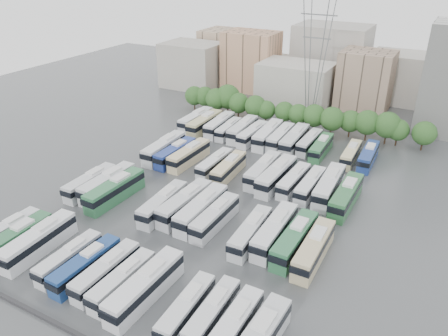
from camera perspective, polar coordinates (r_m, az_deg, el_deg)
The scene contains 51 objects.
ground at distance 78.01m, azimuth -2.18°, elevation -4.63°, with size 220.00×220.00×0.00m, color #424447.
parapet at distance 58.20m, azimuth -19.94°, elevation -19.13°, with size 56.00×0.50×0.50m, color #2D2D30.
tree_line at distance 111.28m, azimuth 8.71°, elevation 7.38°, with size 64.79×7.80×8.36m.
city_buildings at distance 139.46m, azimuth 10.53°, elevation 12.70°, with size 102.00×35.00×20.00m.
electricity_pylon at distance 114.00m, azimuth 11.91°, elevation 15.08°, with size 9.00×6.91×33.83m.
bus_r0_s0 at distance 75.59m, azimuth -26.37°, elevation -7.38°, with size 2.49×10.88×3.41m.
bus_r0_s1 at distance 72.75m, azimuth -25.47°, elevation -8.37°, with size 2.95×12.21×3.81m.
bus_r0_s2 at distance 70.79m, azimuth -23.06°, elevation -8.72°, with size 3.45×13.18×4.10m.
bus_r0_s4 at distance 66.25m, azimuth -19.57°, elevation -11.00°, with size 2.50×11.04×3.46m.
bus_r0_s5 at distance 64.06m, azimuth -17.60°, elevation -12.00°, with size 2.84×11.68×3.65m.
bus_r0_s6 at distance 62.34m, azimuth -15.13°, elevation -12.85°, with size 2.60×11.57×3.62m.
bus_r0_s7 at distance 60.38m, azimuth -13.12°, elevation -14.12°, with size 2.68×11.32×3.54m.
bus_r0_s8 at distance 58.45m, azimuth -10.25°, elevation -14.97°, with size 3.22×13.46×4.20m.
bus_r0_s10 at distance 55.55m, azimuth -4.93°, elevation -17.77°, with size 2.81×11.03×3.44m.
bus_r0_s11 at distance 54.85m, azimuth -1.56°, elevation -18.39°, with size 2.63×10.97×3.43m.
bus_r0_s12 at distance 53.03m, azimuth 1.18°, elevation -20.17°, with size 2.59×11.81×3.70m.
bus_r1_s0 at distance 84.61m, azimuth -17.09°, elevation -1.81°, with size 2.78×11.94×3.73m.
bus_r1_s1 at distance 83.11m, azimuth -14.97°, elevation -1.92°, with size 2.83×12.99×4.08m.
bus_r1_s2 at distance 80.34m, azimuth -14.05°, elevation -2.81°, with size 3.26×13.36×4.17m.
bus_r1_s5 at distance 74.98m, azimuth -7.98°, elevation -4.60°, with size 3.30×12.47×3.88m.
bus_r1_s6 at distance 74.41m, azimuth -5.13°, elevation -4.57°, with size 3.41×13.32×4.15m.
bus_r1_s7 at distance 72.56m, azimuth -2.98°, elevation -5.37°, with size 2.92×13.33×4.18m.
bus_r1_s8 at distance 70.80m, azimuth -1.19°, elevation -6.41°, with size 2.83×12.13×3.79m.
bus_r1_s10 at distance 67.46m, azimuth 3.49°, elevation -8.35°, with size 3.09×12.05×3.75m.
bus_r1_s11 at distance 67.75m, azimuth 6.64°, elevation -8.14°, with size 3.04×13.18×4.12m.
bus_r1_s12 at distance 66.38m, azimuth 9.22°, elevation -9.17°, with size 3.10×13.09×4.09m.
bus_r1_s13 at distance 65.06m, azimuth 11.65°, elevation -10.30°, with size 2.88×12.76×4.00m.
bus_r2_s1 at distance 95.27m, azimuth -7.83°, elevation 2.61°, with size 3.32×13.48×4.20m.
bus_r2_s2 at distance 93.11m, azimuth -6.37°, elevation 1.99°, with size 3.01×12.27×3.83m.
bus_r2_s3 at distance 91.80m, azimuth -4.59°, elevation 1.73°, with size 3.12×12.58×3.92m.
bus_r2_s5 at distance 88.20m, azimuth -1.24°, elevation 0.58°, with size 2.63×11.26×3.52m.
bus_r2_s6 at distance 86.23m, azimuth 0.62°, elevation 0.01°, with size 3.10×11.86×3.69m.
bus_r2_s8 at distance 85.36m, azimuth 5.09°, elevation -0.28°, with size 3.02×12.83×4.01m.
bus_r2_s9 at distance 83.45m, azimuth 6.85°, elevation -0.95°, with size 3.38×13.58×4.23m.
bus_r2_s10 at distance 82.74m, azimuth 9.08°, elevation -1.61°, with size 2.91×11.51×3.59m.
bus_r2_s11 at distance 81.67m, azimuth 11.20°, elevation -2.20°, with size 2.60×11.53×3.61m.
bus_r2_s12 at distance 81.45m, azimuth 13.55°, elevation -2.27°, with size 3.46×13.71×4.27m.
bus_r2_s13 at distance 79.10m, azimuth 15.66°, elevation -3.52°, with size 3.03×13.30×4.16m.
bus_r3_s0 at distance 111.14m, azimuth -3.70°, elevation 6.33°, with size 2.84×12.83×4.02m.
bus_r3_s1 at distance 108.56m, azimuth -2.55°, elevation 5.89°, with size 2.93×13.19×4.13m.
bus_r3_s2 at distance 107.75m, azimuth -0.60°, elevation 5.69°, with size 3.37×12.66×3.93m.
bus_r3_s3 at distance 105.70m, azimuth 0.59°, elevation 5.11°, with size 2.88×10.92×3.40m.
bus_r3_s4 at distance 104.87m, azimuth 2.44°, elevation 5.09°, with size 3.23×12.92×4.03m.
bus_r3_s5 at distance 102.60m, azimuth 3.75°, elevation 4.47°, with size 2.90×11.96×3.73m.
bus_r3_s6 at distance 101.90m, azimuth 5.74°, elevation 4.38°, with size 3.65×13.66×4.24m.
bus_r3_s7 at distance 101.22m, azimuth 7.39°, elevation 4.02°, with size 3.12×12.48×3.89m.
bus_r3_s8 at distance 99.87m, azimuth 9.17°, elevation 3.69°, with size 3.37×13.63×4.25m.
bus_r3_s9 at distance 99.92m, azimuth 11.09°, elevation 3.34°, with size 2.68×11.47×3.59m.
bus_r3_s10 at distance 97.70m, azimuth 12.56°, elevation 2.66°, with size 2.90×11.72×3.65m.
bus_r3_s12 at distance 96.23m, azimuth 16.24°, elevation 1.76°, with size 2.72×11.04×3.44m.
bus_r3_s13 at distance 96.17m, azimuth 18.33°, elevation 1.52°, with size 2.89×11.84×3.70m.
Camera 1 is at (34.47, -57.08, 40.50)m, focal length 35.00 mm.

